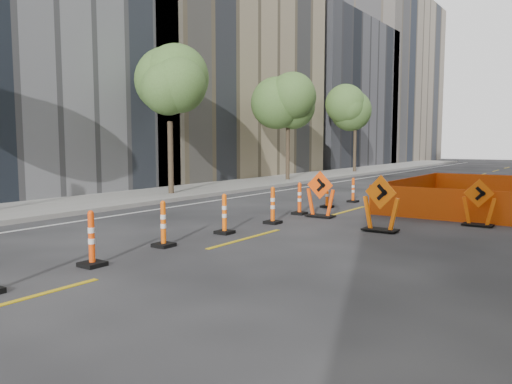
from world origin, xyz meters
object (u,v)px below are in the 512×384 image
Objects in this scene: channelizer_3 at (163,224)px; channelizer_7 at (327,194)px; channelizer_5 at (273,205)px; chevron_sign_left at (320,194)px; chevron_sign_right at (479,203)px; channelizer_6 at (300,198)px; chevron_sign_center at (381,203)px; channelizer_4 at (224,214)px; channelizer_8 at (353,190)px; channelizer_2 at (92,238)px.

channelizer_7 is (-0.01, 8.36, -0.03)m from channelizer_3.
channelizer_5 is 2.04m from chevron_sign_left.
channelizer_3 is at bearing -147.86° from chevron_sign_right.
chevron_sign_left is (0.85, -0.14, 0.21)m from channelizer_6.
chevron_sign_center is at bearing 10.05° from channelizer_5.
chevron_sign_center reaches higher than channelizer_5.
channelizer_4 is 1.04× the size of channelizer_7.
chevron_sign_right is at bearing 9.18° from channelizer_6.
channelizer_7 reaches higher than channelizer_8.
channelizer_6 is 0.70× the size of chevron_sign_center.
channelizer_2 is at bearing -89.02° from channelizer_7.
chevron_sign_center is at bearing -24.56° from channelizer_6.
channelizer_3 is 8.94m from chevron_sign_right.
chevron_sign_center is at bearing -29.63° from chevron_sign_left.
channelizer_2 is 0.81× the size of chevron_sign_right.
channelizer_3 is 10.45m from channelizer_8.
channelizer_7 is at bearing 90.98° from channelizer_2.
channelizer_5 is at bearing 85.50° from channelizer_4.
chevron_sign_left reaches higher than channelizer_7.
chevron_sign_left is (0.86, 6.13, 0.21)m from channelizer_3.
channelizer_5 is at bearing 85.90° from channelizer_3.
channelizer_2 is 7.54m from chevron_sign_center.
channelizer_5 is at bearing -88.15° from channelizer_8.
chevron_sign_left is 4.63m from chevron_sign_right.
channelizer_2 is 12.54m from channelizer_8.
channelizer_6 is at bearing 91.03° from channelizer_2.
channelizer_4 is 0.99× the size of channelizer_6.
chevron_sign_right is at bearing 52.97° from channelizer_3.
chevron_sign_left is at bearing -9.63° from channelizer_6.
chevron_sign_right is (4.52, 1.01, -0.06)m from chevron_sign_left.
chevron_sign_left reaches higher than chevron_sign_right.
channelizer_8 is at bearing 99.39° from chevron_sign_left.
channelizer_7 is at bearing 90.79° from channelizer_6.
chevron_sign_right is (5.08, 2.96, 0.13)m from channelizer_5.
channelizer_7 is (-0.15, 6.27, -0.02)m from channelizer_4.
chevron_sign_right is (5.38, 7.14, 0.14)m from channelizer_3.
channelizer_3 is 0.72× the size of chevron_sign_left.
channelizer_2 reaches higher than channelizer_4.
channelizer_8 is (0.08, 4.18, -0.05)m from channelizer_6.
channelizer_5 reaches higher than channelizer_4.
channelizer_6 is 1.09× the size of channelizer_8.
channelizer_7 is 0.67× the size of chevron_sign_center.
channelizer_6 is at bearing -89.21° from channelizer_7.
channelizer_2 is 4.18m from channelizer_4.
channelizer_6 is (-0.15, 8.36, -0.01)m from channelizer_2.
chevron_sign_right is (5.22, 9.23, 0.13)m from channelizer_2.
channelizer_6 is at bearing 89.85° from channelizer_3.
channelizer_2 is at bearing -89.57° from channelizer_4.
chevron_sign_center is (3.40, -3.63, 0.25)m from channelizer_7.
channelizer_3 is 4.19m from channelizer_5.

